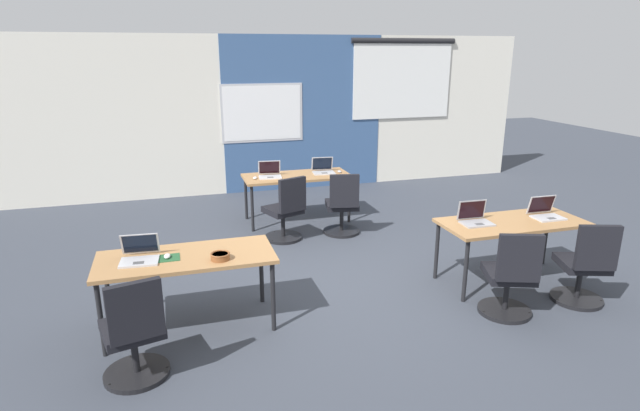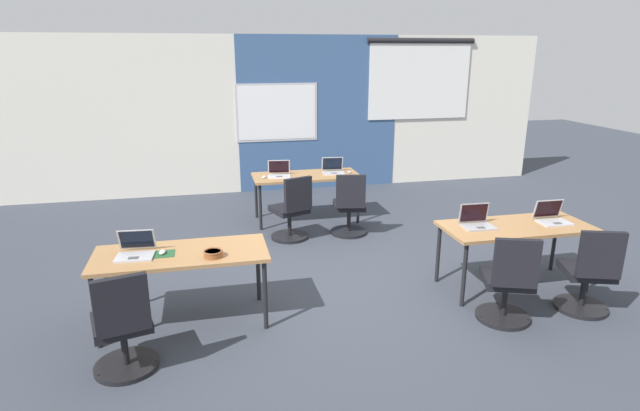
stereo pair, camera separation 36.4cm
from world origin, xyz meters
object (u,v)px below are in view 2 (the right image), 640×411
object	(u,v)px
chair_near_left_end	(123,331)
mouse_far_right	(349,172)
mouse_near_left_end	(162,252)
chair_near_right_end	(588,278)
desk_near_left	(181,258)
mouse_far_left	(264,177)
laptop_near_right_end	(552,218)
laptop_far_left	(279,173)
laptop_near_right_inner	(477,222)
snack_bowl	(213,253)
chair_near_right_inner	(508,286)
desk_near_right	(516,230)
chair_far_right	(349,210)
laptop_far_right	(333,170)
chair_far_left	(292,214)
desk_far_center	(306,179)
laptop_near_left_end	(135,251)

from	to	relation	value
chair_near_left_end	mouse_far_right	size ratio (longest dim) A/B	8.85
mouse_near_left_end	chair_near_right_end	size ratio (longest dim) A/B	0.12
desk_near_left	mouse_far_left	xyz separation A→B (m)	(1.10, 2.74, 0.08)
laptop_near_right_end	mouse_far_right	bearing A→B (deg)	120.28
laptop_far_left	mouse_far_left	world-z (taller)	laptop_far_left
laptop_near_right_inner	snack_bowl	size ratio (longest dim) A/B	1.91
laptop_near_right_inner	mouse_near_left_end	xyz separation A→B (m)	(-3.23, -0.07, -0.03)
chair_near_right_inner	laptop_far_left	world-z (taller)	laptop_far_left
desk_near_right	snack_bowl	xyz separation A→B (m)	(-3.21, -0.18, 0.10)
chair_far_right	snack_bowl	size ratio (longest dim) A/B	5.18
mouse_far_left	snack_bowl	bearing A→B (deg)	-105.56
laptop_far_right	laptop_near_right_end	size ratio (longest dim) A/B	1.06
chair_near_right_end	mouse_far_left	bearing A→B (deg)	-32.60
desk_near_left	chair_near_right_end	distance (m)	3.96
chair_far_left	mouse_near_left_end	bearing A→B (deg)	32.40
laptop_far_left	chair_near_right_end	xyz separation A→B (m)	(2.55, -3.50, -0.39)
laptop_far_right	laptop_near_right_end	distance (m)	3.33
laptop_near_right_inner	snack_bowl	world-z (taller)	laptop_near_right_inner
desk_near_right	mouse_far_left	bearing A→B (deg)	131.20
chair_far_left	mouse_far_right	bearing A→B (deg)	-163.34
laptop_near_right_inner	chair_far_left	size ratio (longest dim) A/B	0.37
mouse_far_left	chair_near_right_end	world-z (taller)	chair_near_right_end
laptop_far_left	chair_near_right_end	bearing A→B (deg)	-46.85
desk_far_center	snack_bowl	world-z (taller)	snack_bowl
laptop_far_left	laptop_near_right_end	world-z (taller)	laptop_near_right_end
laptop_far_left	chair_far_right	world-z (taller)	laptop_far_left
mouse_near_left_end	laptop_near_right_end	size ratio (longest dim) A/B	0.32
chair_far_left	snack_bowl	size ratio (longest dim) A/B	5.18
desk_far_center	chair_far_left	xyz separation A→B (m)	(-0.36, -0.79, -0.28)
desk_near_left	chair_far_left	distance (m)	2.46
chair_near_right_end	chair_far_right	bearing A→B (deg)	-39.78
desk_near_right	mouse_near_left_end	world-z (taller)	mouse_near_left_end
desk_far_center	mouse_near_left_end	xyz separation A→B (m)	(-1.91, -2.81, 0.08)
chair_near_right_inner	mouse_far_left	world-z (taller)	chair_near_right_inner
desk_near_left	mouse_near_left_end	xyz separation A→B (m)	(-0.16, -0.01, 0.08)
laptop_near_right_inner	mouse_near_left_end	bearing A→B (deg)	-176.52
desk_far_center	chair_near_right_end	distance (m)	4.10
laptop_far_right	snack_bowl	distance (m)	3.56
desk_far_center	chair_near_right_inner	distance (m)	3.72
laptop_near_left_end	chair_near_left_end	size ratio (longest dim) A/B	0.38
chair_near_right_end	laptop_near_right_inner	bearing A→B (deg)	-24.02
laptop_far_left	chair_near_left_end	world-z (taller)	laptop_far_left
desk_far_center	chair_far_right	size ratio (longest dim) A/B	1.74
mouse_far_left	laptop_far_right	bearing A→B (deg)	5.42
desk_far_center	chair_near_right_end	size ratio (longest dim) A/B	1.74
laptop_far_left	mouse_near_left_end	distance (m)	3.19
chair_near_left_end	chair_far_right	distance (m)	3.83
mouse_far_left	laptop_near_right_end	size ratio (longest dim) A/B	0.34
laptop_far_right	chair_far_left	bearing A→B (deg)	-127.48
desk_near_right	laptop_far_right	world-z (taller)	laptop_far_right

